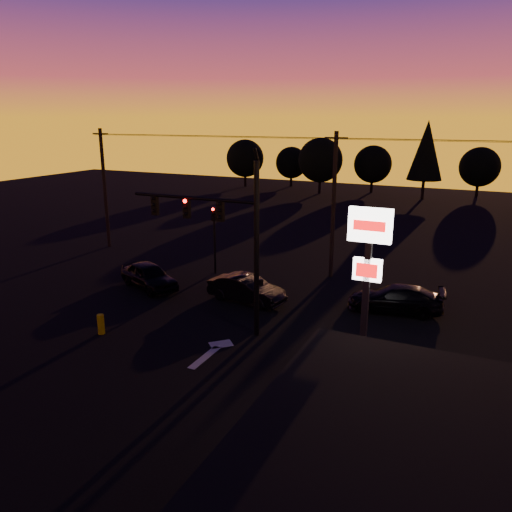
{
  "coord_description": "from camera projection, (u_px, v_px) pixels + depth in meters",
  "views": [
    {
      "loc": [
        10.62,
        -15.36,
        9.78
      ],
      "look_at": [
        1.0,
        5.0,
        3.5
      ],
      "focal_mm": 35.0,
      "sensor_mm": 36.0,
      "label": 1
    }
  ],
  "objects": [
    {
      "name": "tree_5",
      "position": [
        480.0,
        167.0,
        62.7
      ],
      "size": [
        4.95,
        4.95,
        6.22
      ],
      "color": "black",
      "rests_on": "ground"
    },
    {
      "name": "utility_pole_1",
      "position": [
        333.0,
        205.0,
        30.51
      ],
      "size": [
        1.4,
        0.26,
        9.0
      ],
      "color": "black",
      "rests_on": "ground"
    },
    {
      "name": "tree_1",
      "position": [
        291.0,
        163.0,
        72.2
      ],
      "size": [
        4.54,
        4.54,
        5.71
      ],
      "color": "black",
      "rests_on": "ground"
    },
    {
      "name": "lane_arrow",
      "position": [
        213.0,
        351.0,
        21.62
      ],
      "size": [
        1.2,
        3.1,
        0.01
      ],
      "color": "beige",
      "rests_on": "ground"
    },
    {
      "name": "tree_2",
      "position": [
        320.0,
        160.0,
        65.12
      ],
      "size": [
        5.77,
        5.78,
        7.26
      ],
      "color": "black",
      "rests_on": "ground"
    },
    {
      "name": "tree_3",
      "position": [
        373.0,
        164.0,
        66.3
      ],
      "size": [
        4.95,
        4.95,
        6.22
      ],
      "color": "black",
      "rests_on": "ground"
    },
    {
      "name": "car_right",
      "position": [
        395.0,
        299.0,
        25.86
      ],
      "size": [
        5.08,
        2.7,
        1.4
      ],
      "primitive_type": "imported",
      "rotation": [
        0.0,
        0.0,
        -1.41
      ],
      "color": "black",
      "rests_on": "ground"
    },
    {
      "name": "pylon_sign",
      "position": [
        368.0,
        261.0,
        17.48
      ],
      "size": [
        1.5,
        0.28,
        6.8
      ],
      "color": "black",
      "rests_on": "ground"
    },
    {
      "name": "tree_0",
      "position": [
        245.0,
        158.0,
        71.89
      ],
      "size": [
        5.36,
        5.36,
        6.74
      ],
      "color": "black",
      "rests_on": "ground"
    },
    {
      "name": "car_left",
      "position": [
        149.0,
        276.0,
        29.45
      ],
      "size": [
        4.75,
        3.37,
        1.5
      ],
      "primitive_type": "imported",
      "rotation": [
        0.0,
        0.0,
        1.16
      ],
      "color": "black",
      "rests_on": "ground"
    },
    {
      "name": "utility_pole_0",
      "position": [
        105.0,
        188.0,
        37.92
      ],
      "size": [
        1.4,
        0.26,
        9.0
      ],
      "color": "black",
      "rests_on": "ground"
    },
    {
      "name": "power_wires",
      "position": [
        336.0,
        138.0,
        29.44
      ],
      "size": [
        36.0,
        1.22,
        0.07
      ],
      "color": "black",
      "rests_on": "ground"
    },
    {
      "name": "ground",
      "position": [
        182.0,
        365.0,
        20.37
      ],
      "size": [
        120.0,
        120.0,
        0.0
      ],
      "primitive_type": "plane",
      "color": "black",
      "rests_on": "ground"
    },
    {
      "name": "bollard",
      "position": [
        101.0,
        324.0,
        23.23
      ],
      "size": [
        0.32,
        0.32,
        0.95
      ],
      "primitive_type": "cylinder",
      "color": "#B1AA00",
      "rests_on": "ground"
    },
    {
      "name": "suv_parked",
      "position": [
        463.0,
        485.0,
        12.87
      ],
      "size": [
        2.48,
        4.6,
        1.23
      ],
      "primitive_type": "imported",
      "rotation": [
        0.0,
        0.0,
        -0.1
      ],
      "color": "black",
      "rests_on": "ground"
    },
    {
      "name": "car_mid",
      "position": [
        246.0,
        289.0,
        27.25
      ],
      "size": [
        4.57,
        2.16,
        1.45
      ],
      "primitive_type": "imported",
      "rotation": [
        0.0,
        0.0,
        1.42
      ],
      "color": "black",
      "rests_on": "ground"
    },
    {
      "name": "tree_4",
      "position": [
        426.0,
        150.0,
        60.23
      ],
      "size": [
        4.18,
        4.18,
        9.5
      ],
      "color": "black",
      "rests_on": "ground"
    },
    {
      "name": "traffic_signal_mast",
      "position": [
        225.0,
        228.0,
        22.57
      ],
      "size": [
        6.79,
        0.52,
        8.58
      ],
      "color": "black",
      "rests_on": "ground"
    },
    {
      "name": "secondary_signal",
      "position": [
        214.0,
        230.0,
        31.67
      ],
      "size": [
        0.3,
        0.31,
        4.35
      ],
      "color": "black",
      "rests_on": "ground"
    }
  ]
}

